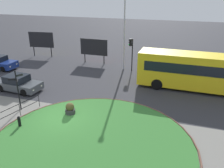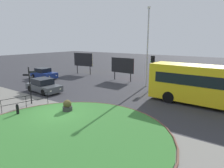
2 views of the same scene
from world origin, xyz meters
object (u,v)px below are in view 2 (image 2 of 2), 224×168
car_near_lane (44,74)px  bollard_foreground (18,109)px  lamppost_tall (148,45)px  billboard_right (83,60)px  car_far_lane (44,86)px  billboard_left (122,66)px  planter_near_signpost (67,106)px  bus_yellow (215,86)px  signpost_directional (30,83)px  traffic_light_near (153,64)px

car_near_lane → bollard_foreground: bearing=-41.9°
bollard_foreground → lamppost_tall: bearing=76.0°
bollard_foreground → billboard_right: billboard_right is taller
car_far_lane → billboard_left: (3.49, 9.78, 1.33)m
lamppost_tall → planter_near_signpost: size_ratio=9.48×
car_near_lane → car_far_lane: size_ratio=0.97×
car_far_lane → bollard_foreground: bearing=-47.6°
car_far_lane → billboard_right: size_ratio=1.23×
billboard_right → bollard_foreground: bearing=-68.6°
bollard_foreground → bus_yellow: (11.19, 10.17, 1.34)m
signpost_directional → bollard_foreground: signpost_directional is taller
signpost_directional → bollard_foreground: size_ratio=3.82×
lamppost_tall → signpost_directional: bearing=-113.1°
car_far_lane → billboard_left: size_ratio=1.22×
bus_yellow → billboard_left: (-11.80, 4.79, 0.22)m
bollard_foreground → lamppost_tall: 14.86m
bollard_foreground → car_far_lane: size_ratio=0.20×
bus_yellow → billboard_right: billboard_right is taller
signpost_directional → car_far_lane: size_ratio=0.75×
bollard_foreground → bus_yellow: 15.18m
billboard_left → billboard_right: bearing=174.1°
bollard_foreground → traffic_light_near: 14.33m
bollard_foreground → car_near_lane: car_near_lane is taller
lamppost_tall → car_far_lane: bearing=-131.2°
traffic_light_near → billboard_right: traffic_light_near is taller
billboard_left → bus_yellow: bearing=-21.6°
car_near_lane → traffic_light_near: bearing=15.7°
lamppost_tall → billboard_left: bearing=164.1°
traffic_light_near → signpost_directional: bearing=54.2°
car_far_lane → lamppost_tall: lamppost_tall is taller
lamppost_tall → billboard_right: lamppost_tall is taller
billboard_left → planter_near_signpost: billboard_left is taller
bollard_foreground → signpost_directional: bearing=126.2°
signpost_directional → traffic_light_near: bearing=62.7°
traffic_light_near → billboard_right: (-12.83, 2.37, -0.44)m
bollard_foreground → bus_yellow: size_ratio=0.08×
bus_yellow → traffic_light_near: traffic_light_near is taller
bus_yellow → traffic_light_near: (-6.86, 3.31, 0.89)m
car_far_lane → planter_near_signpost: car_far_lane is taller
bus_yellow → car_near_lane: (-21.53, -0.43, -1.09)m
car_far_lane → traffic_light_near: (8.42, 8.30, 2.00)m
traffic_light_near → billboard_left: traffic_light_near is taller
signpost_directional → billboard_right: 15.41m
signpost_directional → traffic_light_near: 12.83m
signpost_directional → bus_yellow: size_ratio=0.30×
signpost_directional → billboard_right: size_ratio=0.92×
traffic_light_near → lamppost_tall: 2.28m
car_far_lane → billboard_right: bearing=116.5°
signpost_directional → car_near_lane: (-8.80, 7.63, -1.14)m
bus_yellow → billboard_left: size_ratio=3.02×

